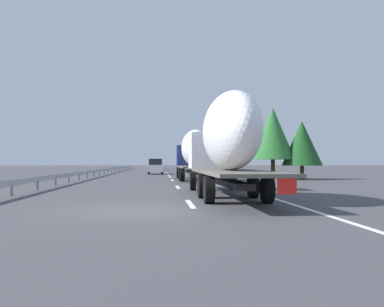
{
  "coord_description": "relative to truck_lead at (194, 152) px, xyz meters",
  "views": [
    {
      "loc": [
        -13.54,
        -0.63,
        1.55
      ],
      "look_at": [
        16.46,
        -3.01,
        2.14
      ],
      "focal_mm": 39.58,
      "sensor_mm": 36.0,
      "label": 1
    }
  ],
  "objects": [
    {
      "name": "lane_stripe_1",
      "position": [
        -9.68,
        1.8,
        -2.39
      ],
      "size": [
        3.2,
        0.2,
        0.01
      ],
      "primitive_type": "cube",
      "color": "white",
      "rests_on": "ground_plane"
    },
    {
      "name": "car_white_van",
      "position": [
        17.79,
        3.34,
        -1.43
      ],
      "size": [
        4.37,
        1.85,
        1.93
      ],
      "color": "white",
      "rests_on": "ground_plane"
    },
    {
      "name": "tree_3",
      "position": [
        0.94,
        -9.67,
        0.81
      ],
      "size": [
        3.56,
        3.56,
        5.19
      ],
      "color": "#472D19",
      "rests_on": "ground_plane"
    },
    {
      "name": "ground_plane",
      "position": [
        18.06,
        3.6,
        -2.39
      ],
      "size": [
        260.0,
        260.0,
        0.0
      ],
      "primitive_type": "plane",
      "color": "#424247"
    },
    {
      "name": "tree_2",
      "position": [
        32.6,
        -6.93,
        1.48
      ],
      "size": [
        2.83,
        2.83,
        6.02
      ],
      "color": "#472D19",
      "rests_on": "ground_plane"
    },
    {
      "name": "car_blue_sedan",
      "position": [
        44.9,
        3.41,
        -1.45
      ],
      "size": [
        4.56,
        1.73,
        1.89
      ],
      "color": "#28479E",
      "rests_on": "ground_plane"
    },
    {
      "name": "lane_stripe_0",
      "position": [
        -19.94,
        1.8,
        -2.39
      ],
      "size": [
        3.2,
        0.2,
        0.01
      ],
      "primitive_type": "cube",
      "color": "white",
      "rests_on": "ground_plane"
    },
    {
      "name": "truck_trailing",
      "position": [
        -17.11,
        0.0,
        0.1
      ],
      "size": [
        13.84,
        2.55,
        4.43
      ],
      "color": "silver",
      "rests_on": "ground_plane"
    },
    {
      "name": "edge_line_right",
      "position": [
        23.06,
        -1.9,
        -2.39
      ],
      "size": [
        110.0,
        0.2,
        0.01
      ],
      "primitive_type": "cube",
      "color": "white",
      "rests_on": "ground_plane"
    },
    {
      "name": "truck_lead",
      "position": [
        0.0,
        0.0,
        0.0
      ],
      "size": [
        12.39,
        2.55,
        4.16
      ],
      "color": "navy",
      "rests_on": "ground_plane"
    },
    {
      "name": "tree_4",
      "position": [
        19.09,
        -7.3,
        1.93
      ],
      "size": [
        2.93,
        2.93,
        6.99
      ],
      "color": "#472D19",
      "rests_on": "ground_plane"
    },
    {
      "name": "tree_0",
      "position": [
        20.59,
        -7.16,
        1.78
      ],
      "size": [
        3.11,
        3.11,
        6.68
      ],
      "color": "#472D19",
      "rests_on": "ground_plane"
    },
    {
      "name": "lane_stripe_4",
      "position": [
        13.45,
        1.8,
        -2.39
      ],
      "size": [
        3.2,
        0.2,
        0.01
      ],
      "primitive_type": "cube",
      "color": "white",
      "rests_on": "ground_plane"
    },
    {
      "name": "road_sign",
      "position": [
        21.62,
        -3.1,
        -0.05
      ],
      "size": [
        0.1,
        0.9,
        3.4
      ],
      "color": "gray",
      "rests_on": "ground_plane"
    },
    {
      "name": "lane_stripe_5",
      "position": [
        24.41,
        1.8,
        -2.39
      ],
      "size": [
        3.2,
        0.2,
        0.01
      ],
      "primitive_type": "cube",
      "color": "white",
      "rests_on": "ground_plane"
    },
    {
      "name": "tree_1",
      "position": [
        1.56,
        -7.22,
        1.69
      ],
      "size": [
        3.88,
        3.88,
        6.42
      ],
      "color": "#472D19",
      "rests_on": "ground_plane"
    },
    {
      "name": "lane_stripe_3",
      "position": [
        7.53,
        1.8,
        -2.39
      ],
      "size": [
        3.2,
        0.2,
        0.01
      ],
      "primitive_type": "cube",
      "color": "white",
      "rests_on": "ground_plane"
    },
    {
      "name": "guardrail_median",
      "position": [
        21.06,
        9.6,
        -1.82
      ],
      "size": [
        94.0,
        0.1,
        0.76
      ],
      "color": "#9EA0A5",
      "rests_on": "ground_plane"
    },
    {
      "name": "car_silver_hatch",
      "position": [
        65.74,
        3.73,
        -1.41
      ],
      "size": [
        4.64,
        1.74,
        2.0
      ],
      "color": "#ADB2B7",
      "rests_on": "ground_plane"
    },
    {
      "name": "lane_stripe_2",
      "position": [
        0.22,
        1.8,
        -2.39
      ],
      "size": [
        3.2,
        0.2,
        0.01
      ],
      "primitive_type": "cube",
      "color": "white",
      "rests_on": "ground_plane"
    }
  ]
}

